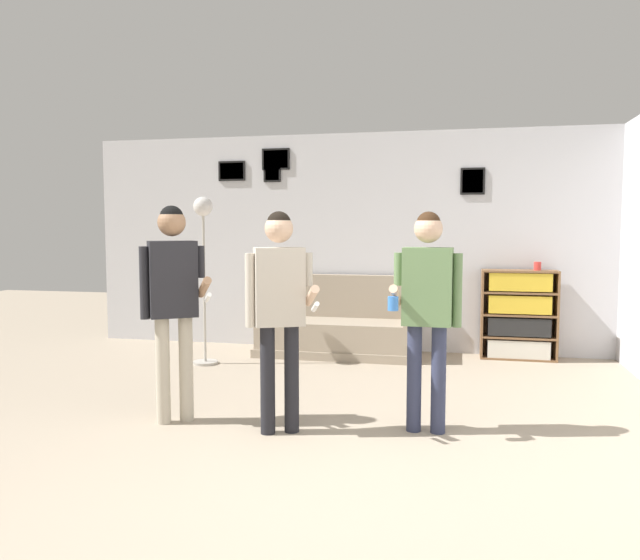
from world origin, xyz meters
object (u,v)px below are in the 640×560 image
Objects in this scene: couch at (337,329)px; floor_lamp at (204,243)px; bookshelf at (519,315)px; person_player_foreground_center at (279,298)px; person_watcher_holding_cup at (427,298)px; person_player_foreground_left at (173,290)px; drinking_cup at (537,266)px.

floor_lamp is (-1.35, -0.86, 1.06)m from couch.
couch is 1.83× the size of bookshelf.
person_player_foreground_center is 1.09m from person_watcher_holding_cup.
person_player_foreground_left is (-2.86, -3.08, 0.53)m from bookshelf.
person_player_foreground_center is at bearing -87.32° from couch.
floor_lamp reaches higher than couch.
couch is 1.02× the size of floor_lamp.
bookshelf is 3.75m from person_player_foreground_center.
person_watcher_holding_cup is at bearing 13.40° from person_player_foreground_center.
person_watcher_holding_cup is at bearing 5.33° from person_player_foreground_left.
drinking_cup is (1.11, 2.90, 0.08)m from person_watcher_holding_cup.
couch is 1.92m from floor_lamp.
floor_lamp is 2.13m from person_player_foreground_left.
couch is 19.58× the size of drinking_cup.
person_player_foreground_center is at bearing -122.13° from bookshelf.
drinking_cup reaches higher than couch.
couch is 3.07m from person_player_foreground_left.
person_watcher_holding_cup is at bearing -107.54° from bookshelf.
couch is 1.15× the size of person_watcher_holding_cup.
person_player_foreground_center reaches higher than person_watcher_holding_cup.
person_player_foreground_center is at bearing -166.60° from person_watcher_holding_cup.
couch is 2.13m from bookshelf.
person_player_foreground_left reaches higher than couch.
person_player_foreground_center reaches higher than drinking_cup.
floor_lamp is 19.25× the size of drinking_cup.
person_player_foreground_left is 1.95m from person_watcher_holding_cup.
floor_lamp is at bearing 106.66° from person_player_foreground_left.
person_watcher_holding_cup is (-0.92, -2.90, 0.49)m from bookshelf.
person_player_foreground_center reaches higher than couch.
couch is 2.45m from drinking_cup.
drinking_cup is at bearing 4.73° from couch.
person_watcher_holding_cup is at bearing -35.87° from floor_lamp.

